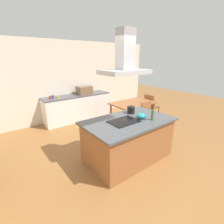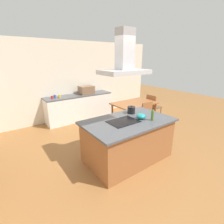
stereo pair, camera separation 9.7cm
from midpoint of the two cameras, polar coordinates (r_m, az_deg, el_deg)
The scene contains 16 objects.
ground at distance 4.93m, azimuth -7.24°, elevation -7.57°, with size 16.00×16.00×0.00m, color #936033.
wall_back at distance 6.08m, azimuth -16.34°, elevation 10.12°, with size 7.20×0.10×2.70m, color beige.
kitchen_island at distance 3.64m, azimuth 4.77°, elevation -9.39°, with size 1.87×1.15×0.90m.
cooktop at distance 3.37m, azimuth 3.24°, elevation -3.24°, with size 0.60×0.44×0.01m, color black.
tea_kettle at distance 3.88m, azimuth 5.87°, elevation 0.79°, with size 0.23×0.18×0.19m.
olive_oil_bottle at distance 3.51m, azimuth 13.08°, elevation -0.96°, with size 0.06×0.06×0.26m.
mixing_bowl at distance 3.57m, azimuth 9.28°, elevation -1.35°, with size 0.20×0.20×0.11m, color teal.
back_counter at distance 6.02m, azimuth -12.20°, elevation 1.58°, with size 2.36×0.62×0.90m.
countertop_microwave at distance 6.01m, azimuth -10.01°, elevation 7.49°, with size 0.50×0.38×0.28m, color brown.
coffee_mug_red at distance 5.57m, azimuth -21.11°, elevation 4.68°, with size 0.08×0.08×0.09m, color red.
coffee_mug_blue at distance 5.68m, azimuth -20.29°, elevation 5.02°, with size 0.08×0.08×0.09m, color #2D56B2.
coffee_mug_yellow at distance 5.65m, azimuth -18.83°, elevation 5.11°, with size 0.08×0.08×0.09m, color gold.
dining_table at distance 5.44m, azimuth 6.67°, elevation 2.46°, with size 1.40×0.90×0.75m.
chair_at_right_end at distance 6.13m, azimuth 12.78°, elevation 2.41°, with size 0.42×0.42×0.89m.
chair_facing_island at distance 5.05m, azimuth 11.84°, elevation -0.95°, with size 0.42×0.42×0.89m.
range_hood at distance 3.13m, azimuth 3.65°, elevation 17.54°, with size 0.90×0.55×0.78m.
Camera 1 is at (-2.23, -2.33, 2.14)m, focal length 26.42 mm.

